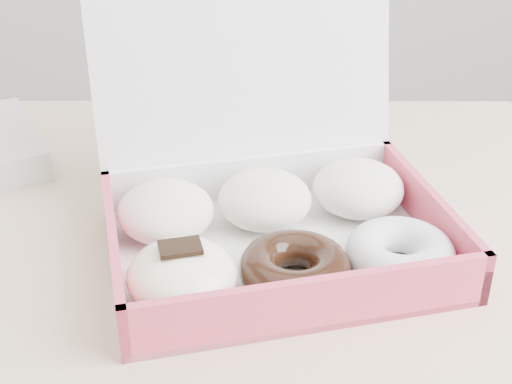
{
  "coord_description": "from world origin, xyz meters",
  "views": [
    {
      "loc": [
        0.21,
        -0.63,
        1.17
      ],
      "look_at": [
        0.21,
        0.01,
        0.81
      ],
      "focal_mm": 50.0,
      "sensor_mm": 36.0,
      "label": 1
    }
  ],
  "objects": [
    {
      "name": "table",
      "position": [
        0.0,
        0.0,
        0.67
      ],
      "size": [
        1.2,
        0.8,
        0.75
      ],
      "color": "tan",
      "rests_on": "ground"
    },
    {
      "name": "donut_box",
      "position": [
        0.22,
        -0.0,
        0.79
      ],
      "size": [
        0.4,
        0.37,
        0.24
      ],
      "rotation": [
        0.0,
        0.0,
        0.24
      ],
      "color": "white",
      "rests_on": "table"
    }
  ]
}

